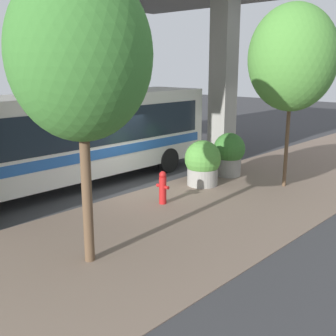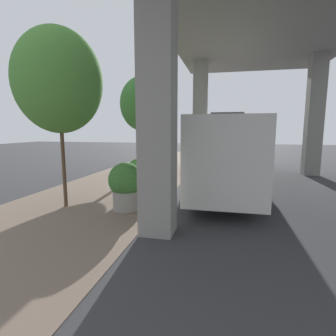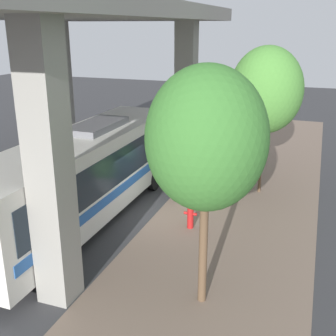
{
  "view_description": "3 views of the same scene",
  "coord_description": "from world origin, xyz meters",
  "px_view_note": "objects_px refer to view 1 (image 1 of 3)",
  "views": [
    {
      "loc": [
        -10.38,
        9.6,
        4.3
      ],
      "look_at": [
        -0.93,
        -0.54,
        0.88
      ],
      "focal_mm": 45.0,
      "sensor_mm": 36.0,
      "label": 1
    },
    {
      "loc": [
        2.3,
        -12.35,
        2.88
      ],
      "look_at": [
        -0.62,
        0.69,
        0.87
      ],
      "focal_mm": 28.0,
      "sensor_mm": 36.0,
      "label": 2
    },
    {
      "loc": [
        -5.59,
        13.78,
        7.02
      ],
      "look_at": [
        -0.93,
        0.94,
        2.4
      ],
      "focal_mm": 45.0,
      "sensor_mm": 36.0,
      "label": 3
    }
  ],
  "objects_px": {
    "street_tree_near": "(293,58)",
    "street_tree_far": "(80,55)",
    "fire_hydrant": "(163,188)",
    "bus": "(70,133)",
    "planter_middle": "(203,163)",
    "planter_front": "(229,153)"
  },
  "relations": [
    {
      "from": "bus",
      "to": "street_tree_far",
      "type": "distance_m",
      "value": 6.87
    },
    {
      "from": "bus",
      "to": "planter_front",
      "type": "bearing_deg",
      "value": -124.35
    },
    {
      "from": "street_tree_near",
      "to": "street_tree_far",
      "type": "bearing_deg",
      "value": 87.98
    },
    {
      "from": "bus",
      "to": "fire_hydrant",
      "type": "distance_m",
      "value": 4.2
    },
    {
      "from": "planter_middle",
      "to": "street_tree_far",
      "type": "xyz_separation_m",
      "value": [
        -1.97,
        6.52,
        3.65
      ]
    },
    {
      "from": "planter_middle",
      "to": "street_tree_far",
      "type": "height_order",
      "value": "street_tree_far"
    },
    {
      "from": "fire_hydrant",
      "to": "planter_middle",
      "type": "height_order",
      "value": "planter_middle"
    },
    {
      "from": "planter_front",
      "to": "street_tree_near",
      "type": "distance_m",
      "value": 4.3
    },
    {
      "from": "bus",
      "to": "street_tree_far",
      "type": "relative_size",
      "value": 1.87
    },
    {
      "from": "planter_front",
      "to": "street_tree_near",
      "type": "relative_size",
      "value": 0.27
    },
    {
      "from": "fire_hydrant",
      "to": "planter_middle",
      "type": "relative_size",
      "value": 0.65
    },
    {
      "from": "street_tree_near",
      "to": "planter_middle",
      "type": "bearing_deg",
      "value": 39.85
    },
    {
      "from": "fire_hydrant",
      "to": "street_tree_far",
      "type": "height_order",
      "value": "street_tree_far"
    },
    {
      "from": "bus",
      "to": "planter_middle",
      "type": "distance_m",
      "value": 4.87
    },
    {
      "from": "planter_front",
      "to": "planter_middle",
      "type": "height_order",
      "value": "planter_front"
    },
    {
      "from": "fire_hydrant",
      "to": "planter_middle",
      "type": "distance_m",
      "value": 2.59
    },
    {
      "from": "street_tree_far",
      "to": "street_tree_near",
      "type": "bearing_deg",
      "value": -92.02
    },
    {
      "from": "fire_hydrant",
      "to": "street_tree_near",
      "type": "distance_m",
      "value": 6.22
    },
    {
      "from": "planter_middle",
      "to": "street_tree_near",
      "type": "height_order",
      "value": "street_tree_near"
    },
    {
      "from": "street_tree_far",
      "to": "bus",
      "type": "bearing_deg",
      "value": -31.23
    },
    {
      "from": "street_tree_far",
      "to": "fire_hydrant",
      "type": "bearing_deg",
      "value": -68.83
    },
    {
      "from": "street_tree_far",
      "to": "planter_front",
      "type": "bearing_deg",
      "value": -76.13
    }
  ]
}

